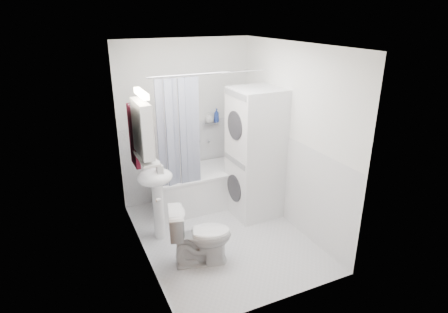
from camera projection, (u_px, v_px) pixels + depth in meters
name	position (u px, v px, depth m)	size (l,w,h in m)	color
floor	(223.00, 236.00, 4.87)	(2.60, 2.60, 0.00)	silver
room_walls	(222.00, 126.00, 4.34)	(2.60, 2.60, 2.60)	white
wainscot	(213.00, 185.00, 4.91)	(1.98, 2.58, 2.58)	white
door	(158.00, 200.00, 3.67)	(0.05, 2.00, 2.00)	brown
bathtub	(204.00, 185.00, 5.59)	(1.46, 0.69, 0.56)	white
tub_spout	(207.00, 141.00, 5.74)	(0.04, 0.04, 0.12)	silver
curtain_rod	(210.00, 73.00, 4.73)	(0.02, 0.02, 1.64)	silver
shower_curtain	(179.00, 134.00, 4.83)	(0.55, 0.02, 1.45)	#15224B
sink	(156.00, 188.00, 4.60)	(0.44, 0.37, 1.04)	white
medicine_cabinet	(143.00, 127.00, 4.04)	(0.13, 0.50, 0.71)	white
shelf	(146.00, 158.00, 4.18)	(0.18, 0.54, 0.03)	silver
shower_caddy	(211.00, 123.00, 5.65)	(0.22, 0.06, 0.02)	silver
towel	(133.00, 135.00, 4.41)	(0.07, 0.31, 0.76)	maroon
washer_dryer	(255.00, 154.00, 5.14)	(0.66, 0.65, 1.81)	white
toilet	(200.00, 236.00, 4.26)	(0.40, 0.71, 0.70)	white
soap_pump	(160.00, 171.00, 4.46)	(0.08, 0.17, 0.08)	gray
shelf_bottle	(150.00, 159.00, 4.03)	(0.07, 0.18, 0.07)	gray
shelf_cup	(143.00, 150.00, 4.25)	(0.10, 0.09, 0.10)	gray
shampoo_a	(209.00, 119.00, 5.62)	(0.13, 0.17, 0.13)	gray
shampoo_b	(217.00, 119.00, 5.67)	(0.08, 0.21, 0.08)	#253E97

